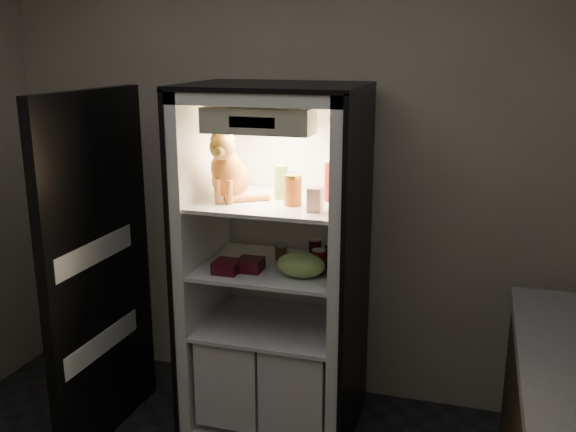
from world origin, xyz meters
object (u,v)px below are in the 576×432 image
Objects in this scene: parmesan_shaker at (281,182)px; pepper_jar at (337,179)px; cream_carton at (315,200)px; soda_can_a at (315,251)px; berry_box_right at (250,265)px; grape_bag at (301,265)px; berry_box_left at (227,267)px; soda_can_b at (332,256)px; condiment_jar at (281,252)px; refrigerator at (277,287)px; salsa_jar at (293,190)px; soda_can_c at (319,262)px; tabby_cat at (229,172)px; mayo_tub at (288,185)px.

parmesan_shaker is 0.29m from pepper_jar.
soda_can_a is (-0.06, 0.27, -0.35)m from cream_carton.
parmesan_shaker reaches higher than berry_box_right.
grape_bag reaches higher than berry_box_left.
soda_can_b is (0.28, -0.01, -0.37)m from parmesan_shaker.
parmesan_shaker is 0.40m from condiment_jar.
parmesan_shaker is 0.45m from berry_box_right.
salsa_jar is (0.13, -0.13, 0.58)m from refrigerator.
refrigerator is 14.83× the size of soda_can_c.
salsa_jar is at bearing -139.66° from pepper_jar.
pepper_jar is at bearing 27.96° from berry_box_left.
condiment_jar reaches higher than berry_box_right.
grape_bag is at bearing -18.84° from tabby_cat.
refrigerator reaches higher than soda_can_b.
tabby_cat is 3.09× the size of soda_can_a.
refrigerator is 0.65m from cream_carton.
soda_can_c reaches higher than berry_box_right.
mayo_tub is at bearing 121.31° from grape_bag.
berry_box_left is at bearing -84.52° from tabby_cat.
salsa_jar is at bearing -54.90° from condiment_jar.
mayo_tub is 0.46m from berry_box_right.
mayo_tub is at bearing 47.40° from berry_box_left.
salsa_jar is 1.23× the size of berry_box_left.
mayo_tub is 0.43m from soda_can_b.
pepper_jar is 1.73× the size of soda_can_c.
refrigerator is at bearing 134.48° from salsa_jar.
berry_box_right is at bearing -170.57° from soda_can_c.
condiment_jar is 0.68× the size of berry_box_right.
cream_carton is 0.40m from soda_can_b.
refrigerator is 0.37m from soda_can_b.
cream_carton is 0.44m from soda_can_a.
berry_box_right is (-0.40, -0.21, -0.43)m from pepper_jar.
condiment_jar is at bearing 125.10° from salsa_jar.
soda_can_b is at bearing -1.60° from parmesan_shaker.
pepper_jar reaches higher than soda_can_a.
condiment_jar is at bearing 172.59° from mayo_tub.
berry_box_right is at bearing -124.58° from mayo_tub.
soda_can_a is at bearing 9.01° from mayo_tub.
grape_bag is at bearing 157.75° from cream_carton.
refrigerator is at bearing 176.37° from soda_can_b.
parmesan_shaker is 0.15m from salsa_jar.
parmesan_shaker reaches higher than cream_carton.
parmesan_shaker is 0.71× the size of grape_bag.
refrigerator is 7.68× the size of grape_bag.
soda_can_a is 0.13m from soda_can_b.
soda_can_b is 1.06× the size of soda_can_c.
condiment_jar is 0.34m from berry_box_left.
grape_bag is (-0.01, -0.24, -0.00)m from soda_can_a.
condiment_jar is at bearing 69.59° from refrigerator.
cream_carton is at bearing -41.56° from parmesan_shaker.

